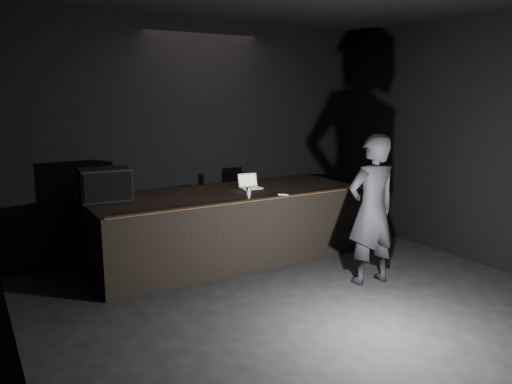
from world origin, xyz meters
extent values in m
plane|color=black|center=(0.00, 0.00, 0.00)|extent=(7.00, 7.00, 0.00)
cube|color=black|center=(0.00, 3.50, 1.75)|extent=(6.00, 0.10, 3.50)
cube|color=black|center=(-3.00, 0.00, 1.75)|extent=(0.10, 7.00, 3.50)
cube|color=black|center=(0.00, 2.73, 0.50)|extent=(4.00, 1.50, 1.00)
cube|color=brown|center=(0.00, 2.02, 1.01)|extent=(3.92, 0.10, 0.01)
cube|color=black|center=(-1.67, 3.05, 1.22)|extent=(0.68, 0.50, 0.43)
cube|color=black|center=(-1.69, 2.81, 1.22)|extent=(0.61, 0.07, 0.37)
cylinder|color=black|center=(-0.56, 3.10, 1.01)|extent=(0.71, 0.52, 0.02)
cube|color=silver|center=(0.43, 2.77, 1.01)|extent=(0.32, 0.24, 0.02)
cube|color=silver|center=(0.43, 2.77, 1.02)|extent=(0.27, 0.15, 0.00)
cube|color=silver|center=(0.44, 2.91, 1.11)|extent=(0.31, 0.09, 0.20)
cube|color=yellow|center=(0.44, 2.90, 1.11)|extent=(0.27, 0.07, 0.16)
cylinder|color=silver|center=(0.03, 2.17, 1.08)|extent=(0.06, 0.06, 0.15)
cylinder|color=navy|center=(0.03, 2.17, 1.08)|extent=(0.06, 0.06, 0.07)
cylinder|color=#942B0D|center=(0.03, 2.17, 1.04)|extent=(0.06, 0.06, 0.01)
cylinder|color=white|center=(0.31, 2.70, 1.05)|extent=(0.08, 0.08, 0.10)
cube|color=white|center=(0.54, 2.08, 1.01)|extent=(0.12, 0.12, 0.03)
imported|color=black|center=(1.12, 0.92, 0.96)|extent=(0.74, 0.53, 1.92)
camera|label=1|loc=(-3.28, -3.61, 2.39)|focal=35.00mm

